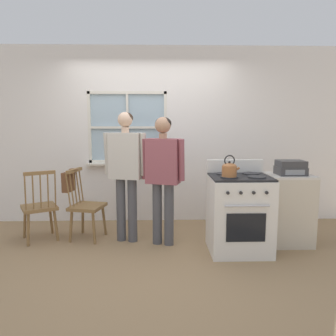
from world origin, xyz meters
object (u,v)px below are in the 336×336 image
object	(u,v)px
chair_by_window	(86,207)
side_counter	(288,209)
kettle	(229,169)
chair_near_wall	(40,208)
potted_plant	(146,158)
handbag	(69,181)
person_elderly_left	(126,165)
stove	(239,213)
person_teen_center	(163,169)
stereo	(291,168)

from	to	relation	value
chair_by_window	side_counter	size ratio (longest dim) A/B	1.05
chair_by_window	side_counter	bearing A→B (deg)	-82.07
kettle	side_counter	xyz separation A→B (m)	(0.85, 0.38, -0.57)
chair_near_wall	side_counter	size ratio (longest dim) A/B	1.05
potted_plant	handbag	size ratio (longest dim) A/B	0.73
person_elderly_left	stove	xyz separation A→B (m)	(1.39, -0.38, -0.54)
potted_plant	chair_by_window	bearing A→B (deg)	-136.44
handbag	chair_by_window	bearing A→B (deg)	-13.13
person_elderly_left	side_counter	world-z (taller)	person_elderly_left
chair_by_window	kettle	world-z (taller)	kettle
stove	kettle	distance (m)	0.59
chair_by_window	chair_near_wall	world-z (taller)	same
person_teen_center	potted_plant	xyz separation A→B (m)	(-0.24, 0.98, 0.02)
person_elderly_left	chair_by_window	bearing A→B (deg)	-176.30
handbag	potted_plant	bearing A→B (deg)	34.36
stove	person_elderly_left	bearing A→B (deg)	164.63
handbag	chair_near_wall	bearing A→B (deg)	-164.73
stereo	chair_by_window	bearing A→B (deg)	174.35
chair_near_wall	kettle	size ratio (longest dim) A/B	3.82
person_teen_center	handbag	bearing A→B (deg)	-175.06
stove	stereo	size ratio (longest dim) A/B	3.19
stove	side_counter	bearing A→B (deg)	19.50
person_teen_center	handbag	size ratio (longest dim) A/B	5.27
chair_near_wall	handbag	world-z (taller)	same
chair_by_window	stereo	distance (m)	2.70
stove	side_counter	distance (m)	0.73
stove	side_counter	size ratio (longest dim) A/B	1.20
chair_near_wall	stove	distance (m)	2.57
stereo	stove	bearing A→B (deg)	-162.05
potted_plant	side_counter	world-z (taller)	potted_plant
stove	stereo	world-z (taller)	stove
chair_by_window	person_teen_center	size ratio (longest dim) A/B	0.58
side_counter	stereo	bearing A→B (deg)	-90.00
chair_by_window	person_teen_center	distance (m)	1.18
kettle	potted_plant	size ratio (longest dim) A/B	1.11
person_teen_center	side_counter	distance (m)	1.69
side_counter	stereo	size ratio (longest dim) A/B	2.65
potted_plant	stove	bearing A→B (deg)	-46.83
person_teen_center	handbag	distance (m)	1.31
person_elderly_left	stereo	size ratio (longest dim) A/B	4.95
handbag	stereo	bearing A→B (deg)	-6.26
person_elderly_left	stove	world-z (taller)	person_elderly_left
chair_near_wall	person_elderly_left	world-z (taller)	person_elderly_left
kettle	side_counter	size ratio (longest dim) A/B	0.27
chair_by_window	stove	world-z (taller)	stove
chair_near_wall	person_teen_center	bearing A→B (deg)	144.26
stove	potted_plant	size ratio (longest dim) A/B	4.86
stove	chair_by_window	bearing A→B (deg)	165.97
chair_near_wall	stereo	size ratio (longest dim) A/B	2.78
chair_by_window	stove	xyz separation A→B (m)	(1.94, -0.48, 0.03)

